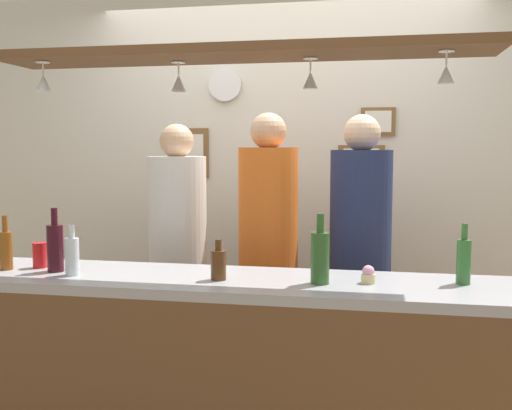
{
  "coord_description": "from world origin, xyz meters",
  "views": [
    {
      "loc": [
        0.58,
        -2.89,
        1.55
      ],
      "look_at": [
        0.0,
        0.1,
        1.26
      ],
      "focal_mm": 41.78,
      "sensor_mm": 36.0,
      "label": 1
    }
  ],
  "objects_px": {
    "person_middle_orange_shirt": "(268,234)",
    "bottle_beer_amber_tall": "(6,249)",
    "drink_can": "(40,255)",
    "picture_frame_upper_small": "(378,122)",
    "bottle_champagne_green": "(320,256)",
    "cupcake": "(368,275)",
    "bottle_beer_brown_stubby": "(218,264)",
    "picture_frame_lower_pair": "(361,159)",
    "bottle_beer_green_import": "(464,260)",
    "bottle_soda_clear": "(72,255)",
    "wall_clock": "(225,85)",
    "person_left_white_patterned_shirt": "(178,238)",
    "person_right_navy_shirt": "(360,239)",
    "picture_frame_caricature": "(190,153)",
    "bottle_wine_dark_red": "(55,247)"
  },
  "relations": [
    {
      "from": "person_right_navy_shirt",
      "to": "picture_frame_upper_small",
      "type": "height_order",
      "value": "picture_frame_upper_small"
    },
    {
      "from": "bottle_beer_amber_tall",
      "to": "picture_frame_upper_small",
      "type": "xyz_separation_m",
      "value": [
        1.74,
        1.43,
        0.65
      ]
    },
    {
      "from": "bottle_soda_clear",
      "to": "picture_frame_upper_small",
      "type": "relative_size",
      "value": 1.05
    },
    {
      "from": "person_right_navy_shirt",
      "to": "picture_frame_caricature",
      "type": "xyz_separation_m",
      "value": [
        -1.18,
        0.62,
        0.47
      ]
    },
    {
      "from": "person_right_navy_shirt",
      "to": "drink_can",
      "type": "xyz_separation_m",
      "value": [
        -1.52,
        -0.73,
        -0.01
      ]
    },
    {
      "from": "picture_frame_upper_small",
      "to": "bottle_champagne_green",
      "type": "bearing_deg",
      "value": -99.61
    },
    {
      "from": "bottle_champagne_green",
      "to": "picture_frame_lower_pair",
      "type": "xyz_separation_m",
      "value": [
        0.14,
        1.44,
        0.39
      ]
    },
    {
      "from": "person_middle_orange_shirt",
      "to": "person_right_navy_shirt",
      "type": "relative_size",
      "value": 1.01
    },
    {
      "from": "picture_frame_lower_pair",
      "to": "wall_clock",
      "type": "bearing_deg",
      "value": -179.61
    },
    {
      "from": "person_right_navy_shirt",
      "to": "bottle_soda_clear",
      "type": "bearing_deg",
      "value": -145.87
    },
    {
      "from": "bottle_beer_green_import",
      "to": "bottle_wine_dark_red",
      "type": "distance_m",
      "value": 1.84
    },
    {
      "from": "cupcake",
      "to": "wall_clock",
      "type": "distance_m",
      "value": 1.95
    },
    {
      "from": "bottle_beer_brown_stubby",
      "to": "wall_clock",
      "type": "xyz_separation_m",
      "value": [
        -0.33,
        1.45,
        0.93
      ]
    },
    {
      "from": "bottle_beer_amber_tall",
      "to": "bottle_champagne_green",
      "type": "distance_m",
      "value": 1.49
    },
    {
      "from": "bottle_beer_green_import",
      "to": "bottle_wine_dark_red",
      "type": "xyz_separation_m",
      "value": [
        -1.84,
        -0.09,
        0.01
      ]
    },
    {
      "from": "bottle_beer_green_import",
      "to": "bottle_champagne_green",
      "type": "height_order",
      "value": "bottle_champagne_green"
    },
    {
      "from": "person_middle_orange_shirt",
      "to": "person_right_navy_shirt",
      "type": "xyz_separation_m",
      "value": [
        0.52,
        0.0,
        -0.01
      ]
    },
    {
      "from": "person_middle_orange_shirt",
      "to": "drink_can",
      "type": "relative_size",
      "value": 14.33
    },
    {
      "from": "cupcake",
      "to": "drink_can",
      "type": "bearing_deg",
      "value": 178.54
    },
    {
      "from": "bottle_soda_clear",
      "to": "wall_clock",
      "type": "height_order",
      "value": "wall_clock"
    },
    {
      "from": "cupcake",
      "to": "person_left_white_patterned_shirt",
      "type": "bearing_deg",
      "value": 145.16
    },
    {
      "from": "bottle_champagne_green",
      "to": "person_middle_orange_shirt",
      "type": "bearing_deg",
      "value": 114.08
    },
    {
      "from": "drink_can",
      "to": "picture_frame_upper_small",
      "type": "bearing_deg",
      "value": 40.21
    },
    {
      "from": "drink_can",
      "to": "picture_frame_lower_pair",
      "type": "relative_size",
      "value": 0.41
    },
    {
      "from": "wall_clock",
      "to": "drink_can",
      "type": "bearing_deg",
      "value": -113.7
    },
    {
      "from": "person_middle_orange_shirt",
      "to": "wall_clock",
      "type": "xyz_separation_m",
      "value": [
        -0.4,
        0.62,
        0.92
      ]
    },
    {
      "from": "person_middle_orange_shirt",
      "to": "bottle_champagne_green",
      "type": "bearing_deg",
      "value": -65.92
    },
    {
      "from": "bottle_champagne_green",
      "to": "drink_can",
      "type": "height_order",
      "value": "bottle_champagne_green"
    },
    {
      "from": "bottle_soda_clear",
      "to": "bottle_champagne_green",
      "type": "xyz_separation_m",
      "value": [
        1.12,
        0.05,
        0.03
      ]
    },
    {
      "from": "person_right_navy_shirt",
      "to": "picture_frame_caricature",
      "type": "bearing_deg",
      "value": 152.0
    },
    {
      "from": "bottle_beer_brown_stubby",
      "to": "picture_frame_lower_pair",
      "type": "relative_size",
      "value": 0.6
    },
    {
      "from": "bottle_champagne_green",
      "to": "wall_clock",
      "type": "xyz_separation_m",
      "value": [
        -0.77,
        1.44,
        0.88
      ]
    },
    {
      "from": "bottle_beer_brown_stubby",
      "to": "bottle_wine_dark_red",
      "type": "height_order",
      "value": "bottle_wine_dark_red"
    },
    {
      "from": "picture_frame_lower_pair",
      "to": "picture_frame_caricature",
      "type": "relative_size",
      "value": 0.88
    },
    {
      "from": "cupcake",
      "to": "picture_frame_lower_pair",
      "type": "relative_size",
      "value": 0.26
    },
    {
      "from": "cupcake",
      "to": "bottle_beer_amber_tall",
      "type": "bearing_deg",
      "value": -178.82
    },
    {
      "from": "bottle_beer_green_import",
      "to": "bottle_beer_amber_tall",
      "type": "height_order",
      "value": "same"
    },
    {
      "from": "bottle_beer_brown_stubby",
      "to": "person_left_white_patterned_shirt",
      "type": "bearing_deg",
      "value": 119.16
    },
    {
      "from": "cupcake",
      "to": "picture_frame_upper_small",
      "type": "distance_m",
      "value": 1.57
    },
    {
      "from": "bottle_beer_amber_tall",
      "to": "bottle_wine_dark_red",
      "type": "distance_m",
      "value": 0.25
    },
    {
      "from": "person_middle_orange_shirt",
      "to": "drink_can",
      "type": "xyz_separation_m",
      "value": [
        -1.0,
        -0.73,
        -0.02
      ]
    },
    {
      "from": "bottle_beer_brown_stubby",
      "to": "bottle_beer_amber_tall",
      "type": "height_order",
      "value": "bottle_beer_amber_tall"
    },
    {
      "from": "bottle_soda_clear",
      "to": "bottle_wine_dark_red",
      "type": "relative_size",
      "value": 0.77
    },
    {
      "from": "person_middle_orange_shirt",
      "to": "bottle_beer_green_import",
      "type": "distance_m",
      "value": 1.2
    },
    {
      "from": "person_left_white_patterned_shirt",
      "to": "picture_frame_lower_pair",
      "type": "distance_m",
      "value": 1.3
    },
    {
      "from": "bottle_wine_dark_red",
      "to": "cupcake",
      "type": "xyz_separation_m",
      "value": [
        1.44,
        0.03,
        -0.08
      ]
    },
    {
      "from": "bottle_champagne_green",
      "to": "cupcake",
      "type": "height_order",
      "value": "bottle_champagne_green"
    },
    {
      "from": "person_middle_orange_shirt",
      "to": "bottle_beer_amber_tall",
      "type": "distance_m",
      "value": 1.39
    },
    {
      "from": "picture_frame_caricature",
      "to": "wall_clock",
      "type": "distance_m",
      "value": 0.52
    },
    {
      "from": "bottle_beer_brown_stubby",
      "to": "bottle_wine_dark_red",
      "type": "bearing_deg",
      "value": 177.92
    }
  ]
}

